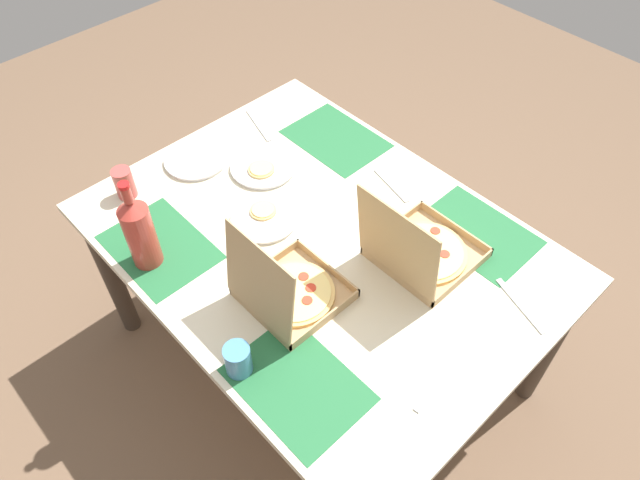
{
  "coord_description": "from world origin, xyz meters",
  "views": [
    {
      "loc": [
        -0.9,
        0.85,
        2.15
      ],
      "look_at": [
        0.0,
        0.0,
        0.73
      ],
      "focal_mm": 33.17,
      "sensor_mm": 36.0,
      "label": 1
    }
  ],
  "objects_px": {
    "pizza_box_corner_left": "(420,251)",
    "cup_clear_left": "(124,183)",
    "plate_middle": "(264,218)",
    "cup_red": "(238,360)",
    "soda_bottle": "(139,231)",
    "plate_near_left": "(196,159)",
    "pizza_box_center": "(287,291)",
    "plate_far_right": "(263,167)"
  },
  "relations": [
    {
      "from": "pizza_box_corner_left",
      "to": "cup_clear_left",
      "type": "distance_m",
      "value": 1.0
    },
    {
      "from": "plate_middle",
      "to": "cup_red",
      "type": "relative_size",
      "value": 2.23
    },
    {
      "from": "plate_middle",
      "to": "soda_bottle",
      "type": "bearing_deg",
      "value": 72.63
    },
    {
      "from": "soda_bottle",
      "to": "cup_red",
      "type": "xyz_separation_m",
      "value": [
        -0.49,
        0.03,
        -0.08
      ]
    },
    {
      "from": "cup_red",
      "to": "soda_bottle",
      "type": "bearing_deg",
      "value": -3.46
    },
    {
      "from": "plate_near_left",
      "to": "soda_bottle",
      "type": "height_order",
      "value": "soda_bottle"
    },
    {
      "from": "pizza_box_corner_left",
      "to": "cup_red",
      "type": "height_order",
      "value": "pizza_box_corner_left"
    },
    {
      "from": "plate_near_left",
      "to": "pizza_box_center",
      "type": "bearing_deg",
      "value": 166.59
    },
    {
      "from": "pizza_box_center",
      "to": "plate_near_left",
      "type": "distance_m",
      "value": 0.71
    },
    {
      "from": "plate_far_right",
      "to": "plate_middle",
      "type": "bearing_deg",
      "value": 141.09
    },
    {
      "from": "plate_near_left",
      "to": "cup_red",
      "type": "relative_size",
      "value": 2.31
    },
    {
      "from": "plate_middle",
      "to": "cup_red",
      "type": "distance_m",
      "value": 0.55
    },
    {
      "from": "plate_far_right",
      "to": "cup_clear_left",
      "type": "bearing_deg",
      "value": 62.83
    },
    {
      "from": "plate_far_right",
      "to": "cup_clear_left",
      "type": "distance_m",
      "value": 0.47
    },
    {
      "from": "plate_far_right",
      "to": "soda_bottle",
      "type": "distance_m",
      "value": 0.54
    },
    {
      "from": "pizza_box_corner_left",
      "to": "plate_far_right",
      "type": "relative_size",
      "value": 1.39
    },
    {
      "from": "plate_far_right",
      "to": "cup_red",
      "type": "relative_size",
      "value": 2.4
    },
    {
      "from": "pizza_box_center",
      "to": "plate_middle",
      "type": "relative_size",
      "value": 1.4
    },
    {
      "from": "soda_bottle",
      "to": "cup_clear_left",
      "type": "relative_size",
      "value": 2.95
    },
    {
      "from": "pizza_box_center",
      "to": "pizza_box_corner_left",
      "type": "height_order",
      "value": "pizza_box_corner_left"
    },
    {
      "from": "cup_red",
      "to": "plate_far_right",
      "type": "bearing_deg",
      "value": -44.25
    },
    {
      "from": "pizza_box_center",
      "to": "plate_near_left",
      "type": "relative_size",
      "value": 1.35
    },
    {
      "from": "plate_middle",
      "to": "cup_red",
      "type": "xyz_separation_m",
      "value": [
        -0.37,
        0.4,
        0.04
      ]
    },
    {
      "from": "pizza_box_center",
      "to": "plate_far_right",
      "type": "bearing_deg",
      "value": -32.64
    },
    {
      "from": "plate_middle",
      "to": "cup_clear_left",
      "type": "relative_size",
      "value": 1.99
    },
    {
      "from": "pizza_box_center",
      "to": "plate_middle",
      "type": "bearing_deg",
      "value": -27.96
    },
    {
      "from": "plate_middle",
      "to": "soda_bottle",
      "type": "distance_m",
      "value": 0.4
    },
    {
      "from": "plate_middle",
      "to": "soda_bottle",
      "type": "xyz_separation_m",
      "value": [
        0.11,
        0.37,
        0.12
      ]
    },
    {
      "from": "plate_near_left",
      "to": "cup_clear_left",
      "type": "relative_size",
      "value": 2.06
    },
    {
      "from": "pizza_box_center",
      "to": "plate_far_right",
      "type": "relative_size",
      "value": 1.3
    },
    {
      "from": "plate_middle",
      "to": "cup_clear_left",
      "type": "distance_m",
      "value": 0.49
    },
    {
      "from": "plate_far_right",
      "to": "pizza_box_corner_left",
      "type": "bearing_deg",
      "value": -173.29
    },
    {
      "from": "pizza_box_corner_left",
      "to": "soda_bottle",
      "type": "xyz_separation_m",
      "value": [
        0.58,
        0.6,
        0.08
      ]
    },
    {
      "from": "pizza_box_corner_left",
      "to": "plate_middle",
      "type": "bearing_deg",
      "value": 26.93
    },
    {
      "from": "plate_near_left",
      "to": "soda_bottle",
      "type": "relative_size",
      "value": 0.7
    },
    {
      "from": "pizza_box_center",
      "to": "cup_red",
      "type": "distance_m",
      "value": 0.25
    },
    {
      "from": "pizza_box_center",
      "to": "cup_red",
      "type": "relative_size",
      "value": 3.12
    },
    {
      "from": "pizza_box_center",
      "to": "plate_near_left",
      "type": "bearing_deg",
      "value": -13.41
    },
    {
      "from": "plate_middle",
      "to": "cup_clear_left",
      "type": "height_order",
      "value": "cup_clear_left"
    },
    {
      "from": "cup_clear_left",
      "to": "soda_bottle",
      "type": "bearing_deg",
      "value": 160.4
    },
    {
      "from": "pizza_box_center",
      "to": "plate_near_left",
      "type": "xyz_separation_m",
      "value": [
        0.69,
        -0.16,
        -0.04
      ]
    },
    {
      "from": "plate_middle",
      "to": "cup_clear_left",
      "type": "xyz_separation_m",
      "value": [
        0.41,
        0.26,
        0.05
      ]
    }
  ]
}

